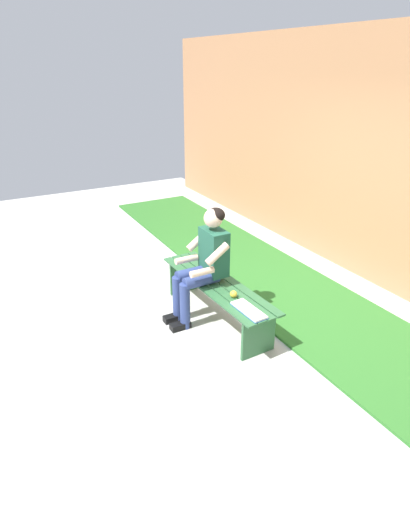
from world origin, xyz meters
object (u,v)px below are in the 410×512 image
person_seated (204,261)px  apple (233,294)px  bench_near (217,292)px  book_open (249,310)px

person_seated → apple: (-0.46, -0.09, -0.20)m
bench_near → book_open: book_open is taller
bench_near → book_open: size_ratio=4.20×
person_seated → book_open: size_ratio=3.02×
bench_near → person_seated: bearing=41.7°
person_seated → book_open: bearing=-174.7°
apple → book_open: size_ratio=0.18×
apple → book_open: (-0.30, 0.02, -0.03)m
bench_near → apple: 0.38m
person_seated → apple: size_ratio=17.22×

